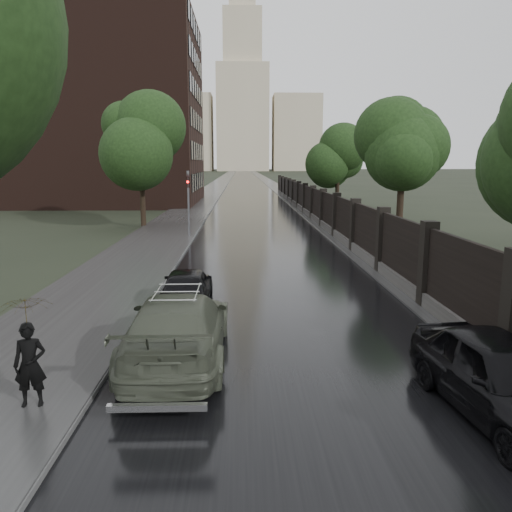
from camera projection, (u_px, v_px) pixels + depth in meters
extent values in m
cube|color=black|center=(244.00, 175.00, 192.41)|extent=(8.00, 420.00, 0.02)
cube|color=#2D2D2D|center=(228.00, 175.00, 192.22)|extent=(4.00, 420.00, 0.16)
cube|color=#2D2D2D|center=(258.00, 175.00, 192.56)|extent=(3.00, 420.00, 0.08)
cube|color=#383533|center=(318.00, 220.00, 37.23)|extent=(0.40, 75.00, 0.50)
cube|color=black|center=(319.00, 203.00, 37.00)|extent=(0.15, 75.00, 2.00)
cube|color=black|center=(280.00, 184.00, 74.37)|extent=(0.45, 0.45, 2.70)
cylinder|color=black|center=(142.00, 185.00, 34.41)|extent=(0.36, 0.36, 5.85)
sphere|color=black|center=(141.00, 151.00, 33.98)|extent=(4.25, 4.25, 4.25)
cylinder|color=black|center=(401.00, 195.00, 27.03)|extent=(0.36, 0.36, 5.53)
sphere|color=black|center=(403.00, 153.00, 26.63)|extent=(4.08, 4.08, 4.08)
cylinder|color=black|center=(337.00, 182.00, 44.72)|extent=(0.36, 0.36, 5.53)
sphere|color=black|center=(338.00, 157.00, 44.32)|extent=(4.08, 4.08, 4.08)
cylinder|color=#59595E|center=(189.00, 213.00, 29.87)|extent=(0.12, 0.12, 3.00)
imported|color=#59595E|center=(188.00, 179.00, 29.50)|extent=(0.16, 0.20, 1.00)
sphere|color=#FF0C0C|center=(188.00, 182.00, 29.38)|extent=(0.14, 0.14, 0.14)
cube|color=black|center=(87.00, 112.00, 54.44)|extent=(24.00, 18.00, 20.00)
cube|color=tan|center=(189.00, 133.00, 295.55)|extent=(28.00, 22.00, 44.00)
cube|color=tan|center=(296.00, 133.00, 297.42)|extent=(28.00, 22.00, 44.00)
cube|color=tan|center=(243.00, 120.00, 295.02)|extent=(30.00, 30.00, 60.00)
cube|color=tan|center=(242.00, 48.00, 287.71)|extent=(22.00, 22.00, 40.00)
imported|color=#4A5040|center=(178.00, 327.00, 11.25)|extent=(2.22, 5.39, 1.56)
imported|color=black|center=(187.00, 286.00, 15.59)|extent=(1.56, 3.77, 1.28)
imported|color=black|center=(502.00, 377.00, 8.72)|extent=(2.21, 4.53, 1.49)
imported|color=black|center=(30.00, 365.00, 8.81)|extent=(0.60, 0.44, 1.53)
imported|color=black|center=(24.00, 298.00, 8.59)|extent=(1.01, 1.02, 0.81)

